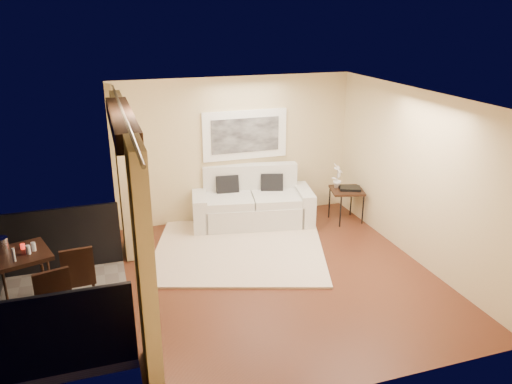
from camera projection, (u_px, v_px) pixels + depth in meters
floor at (281, 276)px, 7.58m from camera, size 5.00×5.00×0.00m
room_shell at (122, 121)px, 6.10m from camera, size 5.00×6.40×5.00m
balcony at (46, 303)px, 6.56m from camera, size 1.81×2.60×1.17m
curtains at (132, 211)px, 6.51m from camera, size 0.16×4.80×2.64m
artwork at (245, 135)px, 9.28m from camera, size 1.62×0.07×0.92m
rug at (239, 250)px, 8.35m from camera, size 3.41×3.18×0.04m
sofa at (252, 204)px, 9.39m from camera, size 2.35×1.33×1.06m
side_table at (347, 192)px, 9.39m from camera, size 0.71×0.71×0.64m
tray at (350, 188)px, 9.35m from camera, size 0.46×0.41×0.05m
orchid at (337, 176)px, 9.37m from camera, size 0.30×0.30×0.48m
bistro_table at (19, 259)px, 6.47m from camera, size 0.90×0.90×0.84m
balcony_chair_far at (79, 274)px, 6.54m from camera, size 0.43×0.44×0.95m
balcony_chair_near at (56, 304)px, 5.84m from camera, size 0.50×0.50×0.95m
ice_bucket at (1, 245)px, 6.44m from camera, size 0.18×0.18×0.20m
candle at (23, 246)px, 6.55m from camera, size 0.06×0.06×0.07m
vase at (14, 255)px, 6.20m from camera, size 0.04×0.04×0.18m
glass_a at (28, 250)px, 6.40m from camera, size 0.06×0.06×0.12m
glass_b at (33, 247)px, 6.49m from camera, size 0.06×0.06×0.12m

